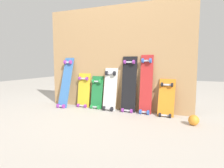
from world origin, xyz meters
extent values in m
plane|color=#B2AAA0|center=(0.00, 0.00, 0.00)|extent=(12.00, 12.00, 0.00)
cube|color=tan|center=(0.00, 0.07, 0.84)|extent=(2.48, 0.04, 1.68)
cube|color=#386BAD|center=(-0.87, -0.10, 0.39)|extent=(0.18, 0.30, 0.92)
cube|color=#B7B7BF|center=(-0.87, -0.24, 0.03)|extent=(0.08, 0.04, 0.03)
cube|color=#B7B7BF|center=(-0.87, -0.01, 0.77)|extent=(0.08, 0.04, 0.03)
cylinder|color=purple|center=(-0.93, -0.25, 0.03)|extent=(0.03, 0.07, 0.07)
cylinder|color=purple|center=(-0.81, -0.25, 0.03)|extent=(0.03, 0.07, 0.07)
cylinder|color=purple|center=(-0.93, -0.02, 0.78)|extent=(0.03, 0.07, 0.07)
cylinder|color=purple|center=(-0.81, -0.02, 0.78)|extent=(0.03, 0.07, 0.07)
cube|color=gold|center=(-0.57, 0.00, 0.26)|extent=(0.23, 0.10, 0.65)
cube|color=#B7B7BF|center=(-0.57, -0.06, 0.03)|extent=(0.10, 0.04, 0.03)
cube|color=#B7B7BF|center=(-0.57, 0.01, 0.49)|extent=(0.10, 0.04, 0.03)
cylinder|color=purple|center=(-0.64, -0.07, 0.03)|extent=(0.03, 0.06, 0.06)
cylinder|color=purple|center=(-0.49, -0.07, 0.03)|extent=(0.03, 0.06, 0.06)
cylinder|color=purple|center=(-0.64, -0.01, 0.50)|extent=(0.03, 0.06, 0.06)
cylinder|color=purple|center=(-0.49, -0.01, 0.50)|extent=(0.03, 0.06, 0.06)
cube|color=#1E7238|center=(-0.31, -0.01, 0.24)|extent=(0.21, 0.11, 0.60)
cube|color=#B7B7BF|center=(-0.31, -0.06, 0.03)|extent=(0.09, 0.04, 0.03)
cube|color=#B7B7BF|center=(-0.31, 0.00, 0.45)|extent=(0.09, 0.04, 0.03)
cylinder|color=#268C3F|center=(-0.37, -0.08, 0.03)|extent=(0.03, 0.06, 0.06)
cylinder|color=#268C3F|center=(-0.24, -0.08, 0.03)|extent=(0.03, 0.06, 0.06)
cylinder|color=#268C3F|center=(-0.37, -0.01, 0.46)|extent=(0.03, 0.06, 0.06)
cylinder|color=#268C3F|center=(-0.24, -0.01, 0.46)|extent=(0.03, 0.06, 0.06)
cube|color=silver|center=(-0.05, -0.03, 0.31)|extent=(0.22, 0.15, 0.74)
cube|color=#B7B7BF|center=(-0.05, -0.11, 0.03)|extent=(0.10, 0.04, 0.03)
cube|color=#B7B7BF|center=(-0.05, 0.00, 0.59)|extent=(0.10, 0.04, 0.03)
cylinder|color=black|center=(-0.12, -0.12, 0.04)|extent=(0.03, 0.07, 0.07)
cylinder|color=black|center=(0.02, -0.12, 0.04)|extent=(0.03, 0.07, 0.07)
cylinder|color=black|center=(-0.12, -0.02, 0.60)|extent=(0.03, 0.07, 0.07)
cylinder|color=black|center=(0.02, -0.02, 0.60)|extent=(0.03, 0.07, 0.07)
cube|color=black|center=(0.26, -0.01, 0.40)|extent=(0.23, 0.12, 0.93)
cube|color=#B7B7BF|center=(0.26, -0.08, 0.03)|extent=(0.10, 0.04, 0.03)
cube|color=#B7B7BF|center=(0.26, 0.01, 0.78)|extent=(0.10, 0.04, 0.03)
cylinder|color=purple|center=(0.19, -0.10, 0.03)|extent=(0.03, 0.06, 0.06)
cylinder|color=purple|center=(0.34, -0.10, 0.03)|extent=(0.03, 0.06, 0.06)
cylinder|color=purple|center=(0.19, -0.01, 0.78)|extent=(0.03, 0.06, 0.06)
cylinder|color=purple|center=(0.34, -0.01, 0.78)|extent=(0.03, 0.06, 0.06)
cube|color=#B22626|center=(0.54, -0.01, 0.41)|extent=(0.19, 0.13, 0.95)
cube|color=#B7B7BF|center=(0.54, -0.08, 0.03)|extent=(0.08, 0.04, 0.03)
cube|color=#B7B7BF|center=(0.54, 0.01, 0.80)|extent=(0.08, 0.04, 0.03)
cylinder|color=#3359B2|center=(0.48, -0.10, 0.03)|extent=(0.03, 0.07, 0.07)
cylinder|color=#3359B2|center=(0.60, -0.10, 0.03)|extent=(0.03, 0.07, 0.07)
cylinder|color=#3359B2|center=(0.48, -0.01, 0.80)|extent=(0.03, 0.07, 0.07)
cylinder|color=#3359B2|center=(0.60, -0.01, 0.80)|extent=(0.03, 0.07, 0.07)
cube|color=orange|center=(0.85, -0.04, 0.23)|extent=(0.23, 0.19, 0.60)
cube|color=#B7B7BF|center=(0.85, -0.13, 0.02)|extent=(0.10, 0.04, 0.03)
cube|color=#B7B7BF|center=(0.85, -0.01, 0.45)|extent=(0.10, 0.04, 0.03)
cylinder|color=black|center=(0.77, -0.14, 0.03)|extent=(0.03, 0.06, 0.06)
cylinder|color=black|center=(0.92, -0.14, 0.03)|extent=(0.03, 0.06, 0.06)
cylinder|color=black|center=(0.77, -0.02, 0.45)|extent=(0.03, 0.06, 0.06)
cylinder|color=black|center=(0.92, -0.02, 0.45)|extent=(0.03, 0.06, 0.06)
sphere|color=orange|center=(1.23, -0.37, 0.07)|extent=(0.13, 0.13, 0.13)
camera|label=1|loc=(1.25, -2.96, 0.78)|focal=31.98mm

